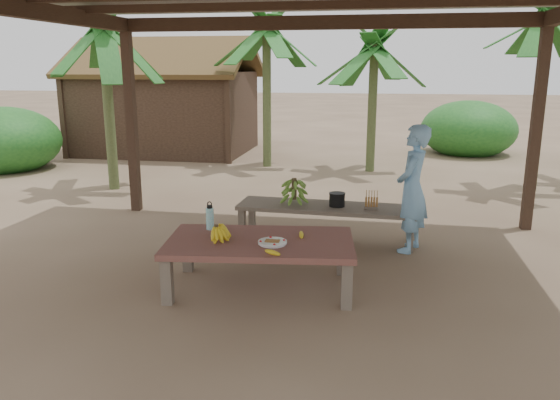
% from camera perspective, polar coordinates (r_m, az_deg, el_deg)
% --- Properties ---
extents(ground, '(80.00, 80.00, 0.00)m').
position_cam_1_polar(ground, '(5.73, 1.59, -8.11)').
color(ground, brown).
rests_on(ground, ground).
extents(work_table, '(1.91, 1.20, 0.50)m').
position_cam_1_polar(work_table, '(5.33, -2.08, -4.85)').
color(work_table, brown).
rests_on(work_table, ground).
extents(bench, '(2.22, 0.70, 0.45)m').
position_cam_1_polar(bench, '(6.83, 4.86, -1.03)').
color(bench, brown).
rests_on(bench, ground).
extents(ripe_banana_bunch, '(0.28, 0.24, 0.16)m').
position_cam_1_polar(ripe_banana_bunch, '(5.32, -6.72, -3.28)').
color(ripe_banana_bunch, yellow).
rests_on(ripe_banana_bunch, work_table).
extents(plate, '(0.28, 0.28, 0.04)m').
position_cam_1_polar(plate, '(5.17, -0.80, -4.46)').
color(plate, white).
rests_on(plate, work_table).
extents(loose_banana_front, '(0.16, 0.06, 0.04)m').
position_cam_1_polar(loose_banana_front, '(4.88, -0.78, -5.51)').
color(loose_banana_front, yellow).
rests_on(loose_banana_front, work_table).
extents(loose_banana_side, '(0.09, 0.16, 0.04)m').
position_cam_1_polar(loose_banana_side, '(5.39, 2.24, -3.65)').
color(loose_banana_side, yellow).
rests_on(loose_banana_side, work_table).
extents(water_flask, '(0.08, 0.08, 0.30)m').
position_cam_1_polar(water_flask, '(5.65, -7.33, -1.85)').
color(water_flask, '#41C8CB').
rests_on(water_flask, work_table).
extents(green_banana_stalk, '(0.31, 0.31, 0.34)m').
position_cam_1_polar(green_banana_stalk, '(6.84, 1.49, 1.00)').
color(green_banana_stalk, '#598C2D').
rests_on(green_banana_stalk, bench).
extents(cooking_pot, '(0.19, 0.19, 0.16)m').
position_cam_1_polar(cooking_pot, '(6.77, 5.98, 0.01)').
color(cooking_pot, black).
rests_on(cooking_pot, bench).
extents(skewer_rack, '(0.18, 0.09, 0.24)m').
position_cam_1_polar(skewer_rack, '(6.69, 9.55, 0.06)').
color(skewer_rack, '#A57F47').
rests_on(skewer_rack, bench).
extents(woman, '(0.52, 0.63, 1.50)m').
position_cam_1_polar(woman, '(6.52, 13.65, 1.13)').
color(woman, '#6799C4').
rests_on(woman, ground).
extents(hut, '(4.40, 3.43, 2.85)m').
position_cam_1_polar(hut, '(14.31, -11.66, 9.39)').
color(hut, black).
rests_on(hut, ground).
extents(banana_plant_ne, '(1.80, 1.80, 3.23)m').
position_cam_1_polar(banana_plant_ne, '(10.49, 26.25, 15.74)').
color(banana_plant_ne, '#596638').
rests_on(banana_plant_ne, ground).
extents(banana_plant_n, '(1.80, 1.80, 2.76)m').
position_cam_1_polar(banana_plant_n, '(11.41, 9.81, 14.36)').
color(banana_plant_n, '#596638').
rests_on(banana_plant_n, ground).
extents(banana_plant_nw, '(1.80, 1.80, 3.16)m').
position_cam_1_polar(banana_plant_nw, '(11.84, -1.42, 16.41)').
color(banana_plant_nw, '#596638').
rests_on(banana_plant_nw, ground).
extents(banana_plant_w, '(1.80, 1.80, 2.98)m').
position_cam_1_polar(banana_plant_w, '(10.01, -17.92, 15.20)').
color(banana_plant_w, '#596638').
rests_on(banana_plant_w, ground).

